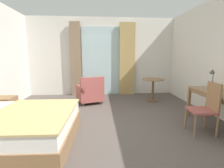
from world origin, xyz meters
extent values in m
cube|color=#564C47|center=(0.00, 0.00, -0.05)|extent=(6.10, 7.04, 0.10)
cube|color=silver|center=(0.00, 3.26, 1.45)|extent=(5.70, 0.12, 2.90)
cube|color=silver|center=(-0.02, 3.18, 1.28)|extent=(1.48, 0.02, 2.55)
cube|color=#897056|center=(-0.97, 3.08, 1.35)|extent=(0.37, 0.10, 2.70)
cube|color=tan|center=(0.94, 3.08, 1.35)|extent=(0.58, 0.10, 2.70)
cube|color=olive|center=(-1.57, -0.34, 0.14)|extent=(2.04, 1.73, 0.28)
cube|color=white|center=(-1.57, -0.34, 0.39)|extent=(1.98, 1.68, 0.23)
cube|color=tan|center=(-1.25, -0.35, 0.52)|extent=(1.37, 1.69, 0.03)
cube|color=olive|center=(-2.46, 0.98, 0.24)|extent=(0.48, 0.46, 0.48)
cube|color=olive|center=(2.36, -0.11, 0.72)|extent=(0.67, 1.57, 0.04)
cube|color=olive|center=(2.36, -0.11, 0.67)|extent=(0.61, 1.49, 0.08)
cube|color=olive|center=(2.66, 0.63, 0.35)|extent=(0.06, 0.06, 0.71)
cube|color=olive|center=(2.09, 0.65, 0.35)|extent=(0.06, 0.06, 0.71)
cube|color=#9E4C47|center=(1.82, -0.26, 0.45)|extent=(0.48, 0.47, 0.04)
cube|color=olive|center=(2.02, -0.28, 0.73)|extent=(0.07, 0.41, 0.52)
cylinder|color=olive|center=(1.64, -0.05, 0.21)|extent=(0.04, 0.04, 0.43)
cylinder|color=olive|center=(1.60, -0.43, 0.21)|extent=(0.04, 0.04, 0.43)
cylinder|color=olive|center=(2.04, -0.08, 0.21)|extent=(0.04, 0.04, 0.43)
cylinder|color=olive|center=(2.00, -0.47, 0.21)|extent=(0.04, 0.04, 0.43)
cylinder|color=#4C4C51|center=(2.40, 0.31, 0.75)|extent=(0.13, 0.13, 0.02)
cylinder|color=#4C4C51|center=(2.40, 0.31, 0.93)|extent=(0.02, 0.02, 0.35)
cone|color=#4C4C51|center=(2.45, 0.42, 1.13)|extent=(0.15, 0.15, 0.17)
cube|color=#9E4C47|center=(-0.42, 1.99, 0.25)|extent=(0.92, 0.92, 0.30)
cube|color=#9E4C47|center=(-0.32, 1.71, 0.63)|extent=(0.72, 0.36, 0.46)
cube|color=#9E4C47|center=(-0.13, 2.10, 0.48)|extent=(0.34, 0.71, 0.16)
cube|color=#9E4C47|center=(-0.71, 1.89, 0.48)|extent=(0.34, 0.71, 0.16)
cylinder|color=#4C3D2D|center=(-0.24, 2.38, 0.05)|extent=(0.04, 0.04, 0.10)
cylinder|color=#4C3D2D|center=(-0.80, 2.18, 0.05)|extent=(0.04, 0.04, 0.10)
cylinder|color=#4C3D2D|center=(-0.04, 1.81, 0.05)|extent=(0.04, 0.04, 0.10)
cylinder|color=#4C3D2D|center=(-0.60, 1.61, 0.05)|extent=(0.04, 0.04, 0.10)
cylinder|color=olive|center=(1.65, 2.06, 0.72)|extent=(0.70, 0.70, 0.03)
cylinder|color=brown|center=(1.65, 2.06, 0.35)|extent=(0.07, 0.07, 0.71)
cylinder|color=brown|center=(1.65, 2.06, 0.01)|extent=(0.39, 0.39, 0.02)
camera|label=1|loc=(-0.11, -3.07, 1.46)|focal=26.04mm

